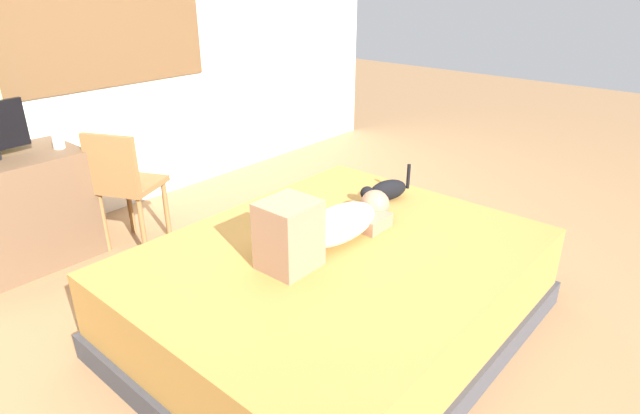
# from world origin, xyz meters

# --- Properties ---
(ground_plane) EXTENTS (16.00, 16.00, 0.00)m
(ground_plane) POSITION_xyz_m (0.00, 0.00, 0.00)
(ground_plane) COLOR olive
(back_wall_with_window) EXTENTS (6.40, 0.14, 2.90)m
(back_wall_with_window) POSITION_xyz_m (0.00, 2.40, 1.45)
(back_wall_with_window) COLOR silver
(back_wall_with_window) RESTS_ON ground
(bed) EXTENTS (2.11, 1.68, 0.49)m
(bed) POSITION_xyz_m (-0.04, -0.04, 0.24)
(bed) COLOR #38383D
(bed) RESTS_ON ground
(person_lying) EXTENTS (0.94, 0.28, 0.34)m
(person_lying) POSITION_xyz_m (-0.03, 0.03, 0.60)
(person_lying) COLOR #CCB299
(person_lying) RESTS_ON bed
(cat) EXTENTS (0.34, 0.20, 0.21)m
(cat) POSITION_xyz_m (0.67, 0.14, 0.56)
(cat) COLOR black
(cat) RESTS_ON bed
(desk) EXTENTS (0.90, 0.56, 0.74)m
(desk) POSITION_xyz_m (-0.86, 2.00, 0.37)
(desk) COLOR brown
(desk) RESTS_ON ground
(cup) EXTENTS (0.07, 0.07, 0.09)m
(cup) POSITION_xyz_m (-0.52, 1.93, 0.79)
(cup) COLOR white
(cup) RESTS_ON desk
(chair_by_desk) EXTENTS (0.51, 0.51, 0.86)m
(chair_by_desk) POSITION_xyz_m (-0.27, 1.63, 0.51)
(chair_by_desk) COLOR brown
(chair_by_desk) RESTS_ON ground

